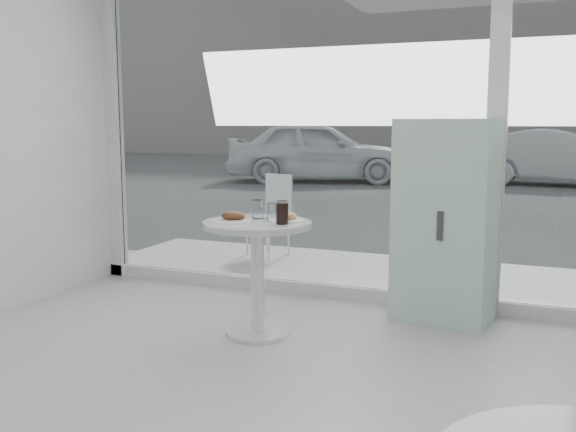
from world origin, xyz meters
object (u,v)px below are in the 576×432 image
at_px(patio_chair, 272,209).
at_px(car_white, 318,151).
at_px(water_tumbler_b, 272,212).
at_px(water_tumbler_a, 258,210).
at_px(cola_glass, 282,213).
at_px(plate_donut, 286,218).
at_px(main_table, 257,254).
at_px(car_silver, 559,157).
at_px(mint_cabinet, 445,221).
at_px(plate_fritter, 234,218).

xyz_separation_m(patio_chair, car_white, (-2.53, 8.62, 0.22)).
bearing_deg(water_tumbler_b, water_tumbler_a, -174.74).
bearing_deg(cola_glass, plate_donut, 100.69).
distance_m(main_table, car_silver, 12.24).
height_order(mint_cabinet, car_silver, mint_cabinet).
height_order(patio_chair, plate_fritter, patio_chair).
xyz_separation_m(plate_donut, cola_glass, (0.02, -0.13, 0.05)).
height_order(car_white, cola_glass, car_white).
bearing_deg(cola_glass, plate_fritter, -172.64).
bearing_deg(main_table, mint_cabinet, 36.45).
height_order(car_white, plate_fritter, car_white).
bearing_deg(car_silver, mint_cabinet, 178.97).
bearing_deg(main_table, plate_donut, 28.48).
bearing_deg(car_white, water_tumbler_b, -179.17).
distance_m(mint_cabinet, car_white, 11.08).
xyz_separation_m(car_silver, cola_glass, (-1.78, -12.12, 0.21)).
bearing_deg(mint_cabinet, car_white, 122.39).
xyz_separation_m(main_table, car_white, (-3.42, 10.92, 0.19)).
bearing_deg(water_tumbler_a, main_table, -66.26).
xyz_separation_m(car_white, car_silver, (5.40, 1.16, -0.10)).
xyz_separation_m(patio_chair, cola_glass, (1.09, -2.34, 0.32)).
bearing_deg(cola_glass, water_tumbler_b, 130.42).
bearing_deg(car_white, main_table, -179.59).
relative_size(mint_cabinet, plate_donut, 6.05).
bearing_deg(water_tumbler_a, car_silver, 80.33).
bearing_deg(plate_donut, plate_fritter, -150.73).
bearing_deg(main_table, car_white, 107.39).
relative_size(plate_donut, water_tumbler_b, 2.21).
height_order(main_table, plate_donut, plate_donut).
xyz_separation_m(car_white, plate_donut, (3.59, -10.83, 0.05)).
distance_m(mint_cabinet, water_tumbler_b, 1.25).
relative_size(car_silver, water_tumbler_a, 30.67).
bearing_deg(plate_donut, cola_glass, -79.31).
bearing_deg(main_table, car_silver, 80.71).
height_order(car_white, water_tumbler_a, car_white).
distance_m(car_silver, water_tumbler_b, 12.10).
distance_m(patio_chair, car_white, 8.98).
bearing_deg(car_white, cola_glass, -178.72).
relative_size(main_table, cola_glass, 5.11).
distance_m(mint_cabinet, cola_glass, 1.25).
bearing_deg(water_tumbler_b, plate_donut, -21.19).
bearing_deg(car_white, water_tumbler_a, -179.67).
relative_size(mint_cabinet, cola_glass, 9.56).
relative_size(plate_fritter, water_tumbler_b, 2.39).
bearing_deg(plate_donut, water_tumbler_b, 158.81).
height_order(mint_cabinet, plate_fritter, mint_cabinet).
bearing_deg(main_table, patio_chair, 111.16).
relative_size(car_white, plate_fritter, 16.90).
relative_size(patio_chair, water_tumbler_b, 7.75).
distance_m(plate_donut, cola_glass, 0.14).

